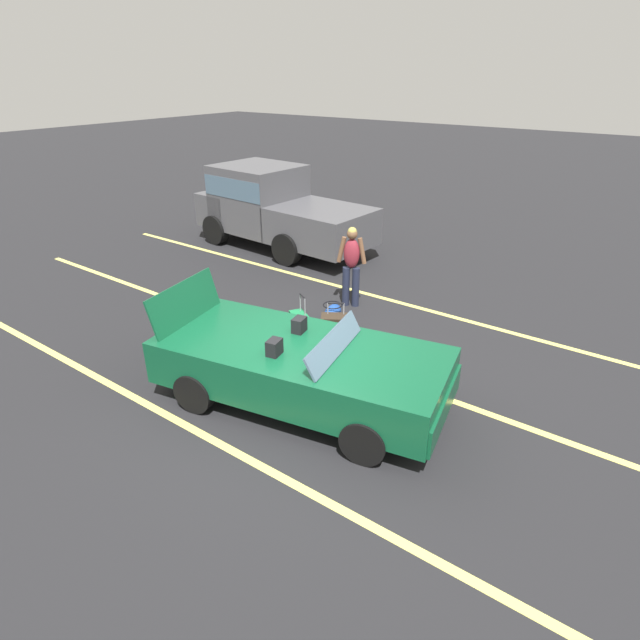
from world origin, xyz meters
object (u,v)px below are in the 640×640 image
Objects in this scene: convertible_car at (313,370)px; duffel_bag at (333,313)px; suitcase_medium_bright at (299,330)px; parked_pickup_truck_near at (272,205)px; traveler_person at (351,263)px; suitcase_large_black at (335,336)px.

convertible_car is 6.28× the size of duffel_bag.
suitcase_medium_bright reaches higher than duffel_bag.
convertible_car is 7.64m from parked_pickup_truck_near.
traveler_person is at bearing 155.14° from parked_pickup_truck_near.
parked_pickup_truck_near is at bearing -141.67° from traveler_person.
convertible_car is 1.51m from suitcase_large_black.
suitcase_large_black is at bearing 128.90° from suitcase_medium_bright.
traveler_person is (-0.21, 1.98, 0.62)m from suitcase_medium_bright.
parked_pickup_truck_near reaches higher than duffel_bag.
duffel_bag is 0.14× the size of parked_pickup_truck_near.
duffel_bag is (-0.80, 1.08, -0.21)m from suitcase_large_black.
convertible_car is at bearing -60.93° from duffel_bag.
convertible_car is at bearing 138.63° from parked_pickup_truck_near.
parked_pickup_truck_near reaches higher than convertible_car.
traveler_person is at bearing 172.54° from suitcase_large_black.
suitcase_large_black is 0.19× the size of parked_pickup_truck_near.
suitcase_medium_bright is at bearing 138.77° from parked_pickup_truck_near.
parked_pickup_truck_near is at bearing 123.86° from convertible_car.
suitcase_medium_bright is at bearing 123.40° from convertible_car.
suitcase_medium_bright is 2.09m from traveler_person.
suitcase_large_black is at bearing -53.42° from duffel_bag.
convertible_car is at bearing 75.69° from suitcase_medium_bright.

